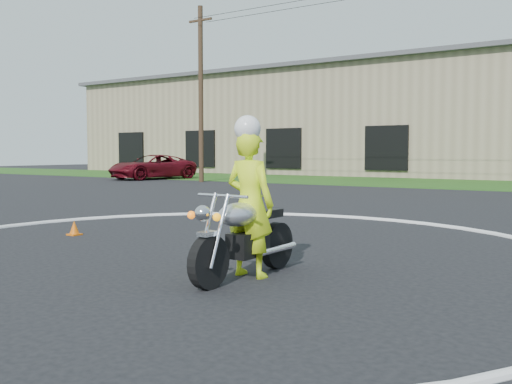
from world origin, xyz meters
The scene contains 8 objects.
ground centered at (0.00, 0.00, 0.00)m, with size 120.00×120.00×0.00m, color black.
grass_strip centered at (0.00, 27.00, 0.01)m, with size 120.00×10.00×0.02m, color #1E4714.
course_markings centered at (2.17, 4.35, 0.01)m, with size 19.05×19.05×0.12m.
primary_motorcycle centered at (1.51, 1.63, 0.58)m, with size 0.80×2.27×1.19m.
rider_primary_grp centered at (1.50, 1.77, 1.07)m, with size 0.74×0.49×2.22m.
pickup_grp centered at (-19.73, 21.87, 0.78)m, with size 3.84×6.07×1.56m.
traffic_cones centered at (0.99, 1.54, 0.14)m, with size 11.75×7.67×0.30m.
warehouse centered at (-18.00, 39.99, 4.16)m, with size 41.00×17.00×8.30m.
Camera 1 is at (5.89, -4.66, 1.72)m, focal length 40.00 mm.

